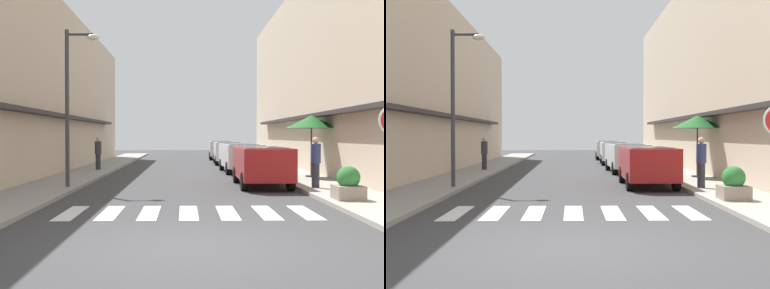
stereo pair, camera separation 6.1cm
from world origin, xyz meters
TOP-DOWN VIEW (x-y plane):
  - ground_plane at (0.00, 14.44)m, footprint 79.42×79.42m
  - sidewalk_left at (-4.91, 14.44)m, footprint 2.24×50.54m
  - sidewalk_right at (4.91, 14.44)m, footprint 2.24×50.54m
  - building_row_left at (-8.53, 15.24)m, footprint 5.50×34.49m
  - building_row_right at (8.53, 15.24)m, footprint 5.50×34.49m
  - crosswalk at (-0.00, 3.61)m, footprint 6.15×2.20m
  - parked_car_near at (2.74, 9.54)m, footprint 1.84×4.16m
  - parked_car_mid at (2.74, 16.28)m, footprint 1.91×4.53m
  - parked_car_far at (2.74, 23.23)m, footprint 1.89×4.10m
  - parked_car_distant at (2.74, 29.65)m, footprint 1.92×4.12m
  - street_lamp at (-3.97, 8.53)m, footprint 1.19×0.28m
  - cafe_umbrella at (5.33, 12.33)m, footprint 2.19×2.19m
  - planter_corner at (4.44, 5.11)m, footprint 0.77×0.77m
  - pedestrian_walking_near at (4.34, 8.07)m, footprint 0.34×0.34m
  - pedestrian_walking_far at (-4.62, 16.82)m, footprint 0.34×0.34m

SIDE VIEW (x-z plane):
  - ground_plane at x=0.00m, z-range 0.00..0.00m
  - crosswalk at x=0.00m, z-range 0.00..0.01m
  - sidewalk_left at x=-4.91m, z-range 0.00..0.12m
  - sidewalk_right at x=4.91m, z-range 0.00..0.12m
  - planter_corner at x=4.44m, z-range 0.07..1.00m
  - parked_car_far at x=2.74m, z-range 0.19..1.66m
  - parked_car_distant at x=2.74m, z-range 0.19..1.66m
  - parked_car_near at x=2.74m, z-range 0.19..1.66m
  - parked_car_mid at x=2.74m, z-range 0.19..1.66m
  - pedestrian_walking_far at x=-4.62m, z-range 0.17..1.86m
  - pedestrian_walking_near at x=4.34m, z-range 0.17..1.89m
  - cafe_umbrella at x=5.33m, z-range 1.15..3.79m
  - street_lamp at x=-3.97m, z-range 0.72..6.13m
  - building_row_left at x=-8.53m, z-range 0.00..8.47m
  - building_row_right at x=8.53m, z-range 0.00..10.21m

